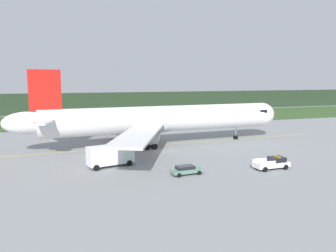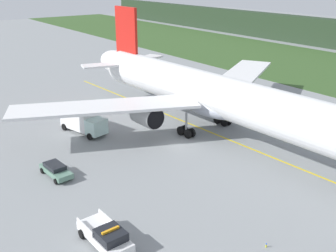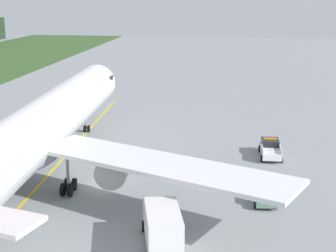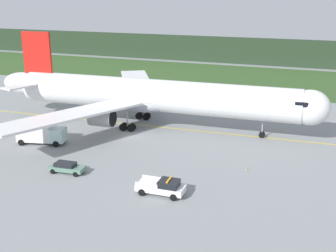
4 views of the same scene
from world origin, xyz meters
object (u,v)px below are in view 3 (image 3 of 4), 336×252
(ops_pickup_truck, at_px, (270,149))
(staff_car, at_px, (263,194))
(catering_truck, at_px, (162,226))
(airliner, at_px, (39,131))

(ops_pickup_truck, height_order, staff_car, ops_pickup_truck)
(ops_pickup_truck, bearing_deg, staff_car, 174.66)
(ops_pickup_truck, height_order, catering_truck, catering_truck)
(catering_truck, bearing_deg, staff_car, -38.23)
(airliner, bearing_deg, staff_car, -95.57)
(airliner, xyz_separation_m, ops_pickup_truck, (11.33, -22.68, -4.33))
(airliner, xyz_separation_m, staff_car, (-2.09, -21.42, -4.54))
(airliner, relative_size, ops_pickup_truck, 10.32)
(airliner, relative_size, staff_car, 12.34)
(ops_pickup_truck, bearing_deg, airliner, 116.54)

